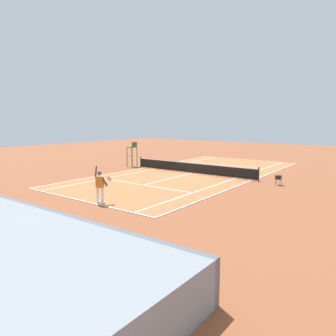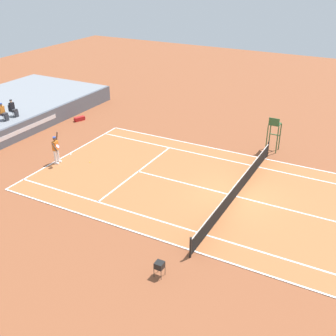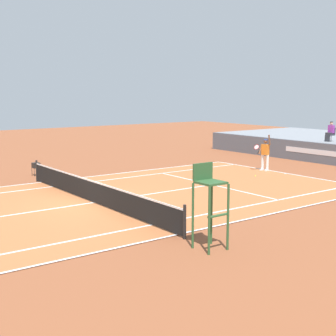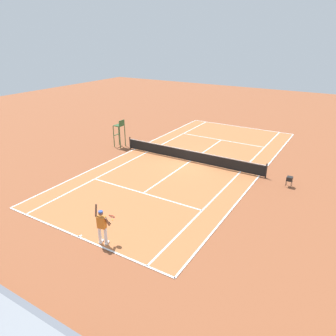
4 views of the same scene
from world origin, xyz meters
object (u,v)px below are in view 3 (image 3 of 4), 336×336
at_px(spectator_seated_0, 330,132).
at_px(umpire_chair, 209,195).
at_px(ball_hopper, 36,165).
at_px(tennis_player, 265,154).
at_px(tennis_ball, 255,176).

bearing_deg(spectator_seated_0, umpire_chair, -64.28).
xyz_separation_m(spectator_seated_0, ball_hopper, (-6.01, -17.34, -1.33)).
height_order(spectator_seated_0, umpire_chair, spectator_seated_0).
height_order(spectator_seated_0, tennis_player, spectator_seated_0).
relative_size(tennis_player, umpire_chair, 0.85).
bearing_deg(umpire_chair, spectator_seated_0, 115.72).
xyz_separation_m(spectator_seated_0, umpire_chair, (8.64, -17.94, -0.35)).
distance_m(umpire_chair, ball_hopper, 14.70).
height_order(spectator_seated_0, ball_hopper, spectator_seated_0).
distance_m(tennis_ball, ball_hopper, 11.72).
bearing_deg(umpire_chair, ball_hopper, 177.63).
bearing_deg(ball_hopper, spectator_seated_0, 70.87).
distance_m(tennis_player, umpire_chair, 14.39).
bearing_deg(tennis_player, ball_hopper, -119.40).
distance_m(spectator_seated_0, tennis_player, 6.38).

